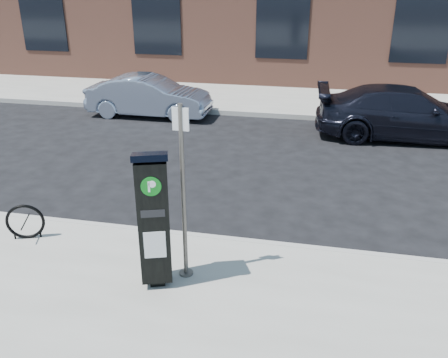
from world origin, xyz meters
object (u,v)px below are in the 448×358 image
(bike_rack, at_px, (25,222))
(car_dark, at_px, (406,113))
(car_silver, at_px, (149,96))
(parking_kiosk, at_px, (154,219))
(sign_pole, at_px, (183,196))

(bike_rack, relative_size, car_dark, 0.13)
(car_silver, height_order, car_dark, car_dark)
(parking_kiosk, height_order, bike_rack, parking_kiosk)
(parking_kiosk, xyz_separation_m, car_silver, (-3.38, 8.86, -0.53))
(parking_kiosk, xyz_separation_m, bike_rack, (-2.56, 0.74, -0.73))
(bike_rack, distance_m, car_dark, 10.18)
(bike_rack, xyz_separation_m, car_dark, (6.95, 7.44, 0.26))
(car_dark, bearing_deg, parking_kiosk, 149.07)
(parking_kiosk, distance_m, car_silver, 9.49)
(sign_pole, xyz_separation_m, car_dark, (4.05, 7.89, -0.71))
(sign_pole, relative_size, car_silver, 0.65)
(sign_pole, bearing_deg, bike_rack, 174.81)
(parking_kiosk, height_order, sign_pole, sign_pole)
(sign_pole, xyz_separation_m, car_silver, (-3.72, 8.56, -0.78))
(parking_kiosk, xyz_separation_m, car_dark, (4.39, 8.18, -0.47))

